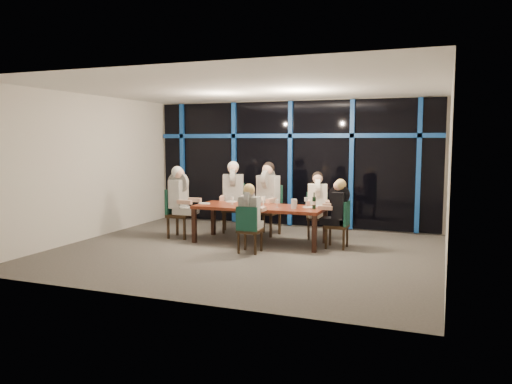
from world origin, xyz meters
TOP-DOWN VIEW (x-y plane):
  - room at (0.00, 0.00)m, footprint 7.04×7.00m
  - window_wall at (0.01, 2.93)m, footprint 6.86×0.43m
  - dining_table at (0.00, 0.80)m, footprint 2.60×1.00m
  - chair_far_left at (-1.01, 1.81)m, footprint 0.64×0.64m
  - chair_far_mid at (-0.13, 1.74)m, footprint 0.58×0.58m
  - chair_far_right at (0.95, 1.72)m, footprint 0.55×0.55m
  - chair_end_left at (-1.84, 0.72)m, footprint 0.48×0.48m
  - chair_end_right at (1.62, 0.90)m, footprint 0.43×0.43m
  - chair_near_mid at (0.13, -0.13)m, footprint 0.41×0.41m
  - diner_far_left at (-0.98, 1.73)m, footprint 0.65×0.74m
  - diner_far_mid at (-0.14, 1.65)m, footprint 0.58×0.71m
  - diner_far_right at (0.97, 1.65)m, footprint 0.55×0.65m
  - diner_end_left at (-1.76, 0.72)m, footprint 0.64×0.51m
  - diner_end_right at (1.55, 0.90)m, footprint 0.56×0.45m
  - diner_near_mid at (0.13, -0.06)m, footprint 0.43×0.54m
  - plate_far_left at (-0.79, 1.20)m, footprint 0.24×0.24m
  - plate_far_mid at (-0.23, 1.09)m, footprint 0.24×0.24m
  - plate_far_right at (1.12, 1.10)m, footprint 0.24×0.24m
  - plate_end_left at (-1.19, 0.72)m, footprint 0.24×0.24m
  - plate_end_right at (0.98, 0.91)m, footprint 0.24×0.24m
  - plate_near_mid at (0.13, 0.50)m, footprint 0.24×0.24m
  - wine_bottle at (1.13, 0.76)m, footprint 0.07×0.07m
  - water_pitcher at (0.76, 0.65)m, footprint 0.12×0.10m
  - tea_light at (-0.08, 0.57)m, footprint 0.05×0.05m
  - wine_glass_a at (-0.39, 0.70)m, footprint 0.07×0.07m
  - wine_glass_b at (0.07, 0.83)m, footprint 0.07×0.07m
  - wine_glass_c at (0.40, 0.69)m, footprint 0.06×0.06m
  - wine_glass_d at (-0.62, 0.86)m, footprint 0.06×0.06m
  - wine_glass_e at (0.92, 0.96)m, footprint 0.07×0.07m

SIDE VIEW (x-z plane):
  - chair_near_mid at x=0.13m, z-range 0.05..0.92m
  - chair_end_right at x=1.62m, z-range 0.05..0.96m
  - chair_far_right at x=0.95m, z-range 0.06..1.01m
  - chair_end_left at x=-1.84m, z-range 0.06..1.09m
  - chair_far_left at x=-1.01m, z-range 0.06..1.15m
  - chair_far_mid at x=-0.13m, z-range 0.06..1.15m
  - dining_table at x=0.00m, z-range 0.31..1.06m
  - plate_far_left at x=-0.79m, z-range 0.75..0.76m
  - plate_far_mid at x=-0.23m, z-range 0.75..0.76m
  - plate_far_right at x=1.12m, z-range 0.75..0.76m
  - plate_end_left at x=-1.19m, z-range 0.75..0.76m
  - plate_end_right at x=0.98m, z-range 0.75..0.76m
  - plate_near_mid at x=0.13m, z-range 0.75..0.76m
  - tea_light at x=-0.08m, z-range 0.75..0.78m
  - diner_near_mid at x=0.13m, z-range 0.41..1.26m
  - water_pitcher at x=0.76m, z-range 0.75..0.94m
  - wine_glass_c at x=0.40m, z-range 0.79..0.94m
  - diner_end_right at x=1.55m, z-range 0.43..1.31m
  - wine_glass_d at x=-0.62m, z-range 0.79..0.95m
  - wine_bottle at x=1.13m, z-range 0.71..1.03m
  - wine_glass_a at x=-0.39m, z-range 0.79..0.97m
  - wine_glass_e at x=0.92m, z-range 0.79..0.99m
  - wine_glass_b at x=0.07m, z-range 0.79..0.99m
  - diner_far_right at x=0.97m, z-range 0.45..1.38m
  - diner_end_left at x=-1.76m, z-range 0.48..1.49m
  - diner_far_left at x=-0.98m, z-range 0.50..1.56m
  - diner_far_mid at x=-0.14m, z-range 0.50..1.56m
  - window_wall at x=0.01m, z-range 0.08..3.02m
  - room at x=0.00m, z-range 0.51..3.53m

